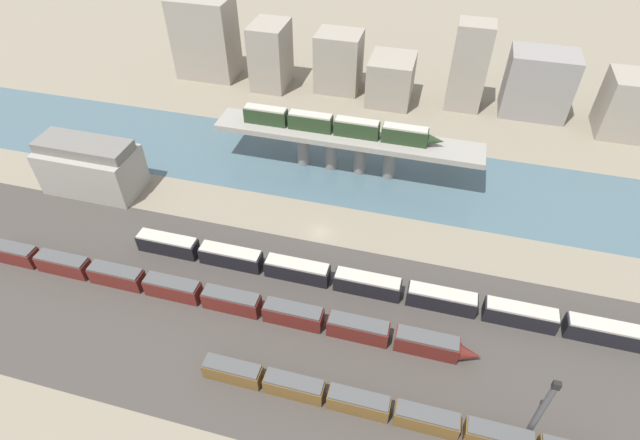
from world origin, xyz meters
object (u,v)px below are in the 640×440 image
(train_on_bridge, at_px, (338,126))
(train_yard_near, at_px, (400,413))
(warehouse_building, at_px, (91,166))
(signal_tower, at_px, (541,411))
(train_yard_far, at_px, (413,293))
(train_yard_mid, at_px, (209,296))

(train_on_bridge, xyz_separation_m, train_yard_near, (23.63, -58.86, -10.16))
(train_on_bridge, height_order, warehouse_building, train_on_bridge)
(train_yard_near, height_order, signal_tower, signal_tower)
(train_on_bridge, height_order, train_yard_far, train_on_bridge)
(train_on_bridge, relative_size, signal_tower, 3.18)
(train_yard_near, bearing_deg, train_on_bridge, 111.88)
(train_yard_mid, height_order, train_yard_far, train_yard_far)
(train_on_bridge, bearing_deg, signal_tower, -53.55)
(train_yard_near, relative_size, warehouse_building, 2.95)
(train_on_bridge, bearing_deg, warehouse_building, -157.36)
(signal_tower, bearing_deg, train_yard_near, -173.07)
(train_on_bridge, relative_size, train_yard_mid, 0.49)
(train_yard_near, bearing_deg, train_yard_far, 92.56)
(warehouse_building, bearing_deg, train_yard_far, -11.06)
(train_on_bridge, xyz_separation_m, warehouse_building, (-51.60, -21.52, -5.97))
(train_yard_mid, relative_size, signal_tower, 6.46)
(train_yard_near, distance_m, train_yard_mid, 38.39)
(train_yard_far, bearing_deg, train_yard_near, -87.44)
(signal_tower, bearing_deg, train_on_bridge, 126.45)
(train_yard_mid, bearing_deg, warehouse_building, 147.90)
(train_yard_mid, bearing_deg, train_on_bridge, 74.75)
(train_yard_far, distance_m, signal_tower, 28.70)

